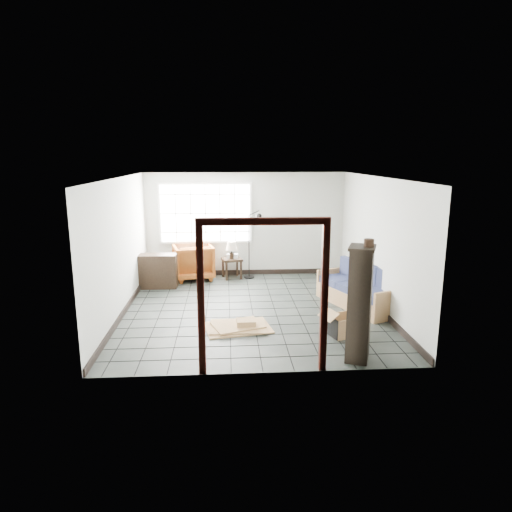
{
  "coord_description": "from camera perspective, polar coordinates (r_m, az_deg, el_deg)",
  "views": [
    {
      "loc": [
        -0.49,
        -8.66,
        2.99
      ],
      "look_at": [
        0.1,
        0.3,
        1.02
      ],
      "focal_mm": 32.0,
      "sensor_mm": 36.0,
      "label": 1
    }
  ],
  "objects": [
    {
      "name": "room_shell",
      "position": [
        8.8,
        -0.54,
        3.81
      ],
      "size": [
        5.02,
        5.52,
        2.61
      ],
      "color": "#B3B7AF",
      "rests_on": "ground"
    },
    {
      "name": "doorway_trim",
      "position": [
        6.2,
        0.9,
        -2.7
      ],
      "size": [
        1.8,
        0.08,
        2.2
      ],
      "color": "#39120D",
      "rests_on": "ground"
    },
    {
      "name": "open_box",
      "position": [
        8.01,
        10.97,
        -8.47
      ],
      "size": [
        0.91,
        0.65,
        0.47
      ],
      "rotation": [
        0.0,
        0.0,
        0.33
      ],
      "color": "#A3874E",
      "rests_on": "ground"
    },
    {
      "name": "side_table",
      "position": [
        11.36,
        -3.03,
        -0.72
      ],
      "size": [
        0.56,
        0.56,
        0.51
      ],
      "rotation": [
        0.0,
        0.0,
        0.24
      ],
      "color": "black",
      "rests_on": "ground"
    },
    {
      "name": "projector",
      "position": [
        11.37,
        -2.98,
        0.0
      ],
      "size": [
        0.3,
        0.25,
        0.1
      ],
      "rotation": [
        0.0,
        0.0,
        -0.16
      ],
      "color": "silver",
      "rests_on": "side_table"
    },
    {
      "name": "futon_sofa",
      "position": [
        9.51,
        12.9,
        -4.32
      ],
      "size": [
        1.39,
        2.06,
        0.85
      ],
      "rotation": [
        0.0,
        0.0,
        0.38
      ],
      "color": "#986C44",
      "rests_on": "ground"
    },
    {
      "name": "console_shelf",
      "position": [
        10.79,
        -12.52,
        -1.84
      ],
      "size": [
        1.02,
        0.41,
        0.78
      ],
      "rotation": [
        0.0,
        0.0,
        -0.02
      ],
      "color": "black",
      "rests_on": "ground"
    },
    {
      "name": "window_panel",
      "position": [
        11.46,
        -6.33,
        5.34
      ],
      "size": [
        2.32,
        0.08,
        1.52
      ],
      "color": "silver",
      "rests_on": "ground"
    },
    {
      "name": "armchair",
      "position": [
        11.37,
        -7.86,
        -0.49
      ],
      "size": [
        1.09,
        1.05,
        0.96
      ],
      "primitive_type": "imported",
      "rotation": [
        0.0,
        0.0,
        3.36
      ],
      "color": "maroon",
      "rests_on": "ground"
    },
    {
      "name": "ground",
      "position": [
        9.18,
        -0.51,
        -6.64
      ],
      "size": [
        5.5,
        5.5,
        0.0
      ],
      "primitive_type": "plane",
      "color": "black",
      "rests_on": "ground"
    },
    {
      "name": "pot",
      "position": [
        6.65,
        13.93,
        1.6
      ],
      "size": [
        0.16,
        0.16,
        0.11
      ],
      "rotation": [
        0.0,
        0.0,
        0.15
      ],
      "color": "black",
      "rests_on": "tall_shelf"
    },
    {
      "name": "table_lamp",
      "position": [
        11.23,
        -3.07,
        1.16
      ],
      "size": [
        0.3,
        0.3,
        0.43
      ],
      "rotation": [
        0.0,
        0.0,
        0.06
      ],
      "color": "black",
      "rests_on": "side_table"
    },
    {
      "name": "floor_lamp",
      "position": [
        11.22,
        -0.28,
        1.72
      ],
      "size": [
        0.45,
        0.32,
        1.71
      ],
      "rotation": [
        0.0,
        0.0,
        -0.04
      ],
      "color": "black",
      "rests_on": "ground"
    },
    {
      "name": "cardboard_pile",
      "position": [
        8.19,
        -2.14,
        -8.73
      ],
      "size": [
        1.26,
        0.99,
        0.17
      ],
      "rotation": [
        0.0,
        0.0,
        0.13
      ],
      "color": "#A3874E",
      "rests_on": "ground"
    },
    {
      "name": "tall_shelf",
      "position": [
        6.89,
        12.82,
        -5.77
      ],
      "size": [
        0.51,
        0.57,
        1.74
      ],
      "rotation": [
        0.0,
        0.0,
        -0.37
      ],
      "color": "black",
      "rests_on": "ground"
    }
  ]
}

